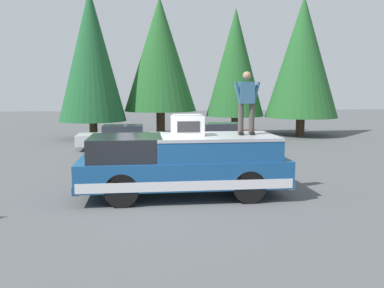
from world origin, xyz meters
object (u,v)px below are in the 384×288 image
at_px(person_on_truck_bed, 247,101).
at_px(parked_car_maroon, 220,134).
at_px(pickup_truck, 183,164).
at_px(parked_car_silver, 121,137).
at_px(compressor_unit, 187,125).

bearing_deg(person_on_truck_bed, parked_car_maroon, -6.53).
bearing_deg(parked_car_maroon, person_on_truck_bed, 173.47).
bearing_deg(person_on_truck_bed, pickup_truck, 90.23).
height_order(pickup_truck, parked_car_silver, pickup_truck).
distance_m(compressor_unit, person_on_truck_bed, 1.72).
distance_m(pickup_truck, compressor_unit, 1.06).
height_order(person_on_truck_bed, parked_car_silver, person_on_truck_bed).
xyz_separation_m(pickup_truck, parked_car_silver, (9.06, 2.13, -0.29)).
height_order(compressor_unit, person_on_truck_bed, person_on_truck_bed).
bearing_deg(person_on_truck_bed, compressor_unit, 90.76).
bearing_deg(parked_car_silver, pickup_truck, -166.79).
relative_size(compressor_unit, parked_car_maroon, 0.20).
height_order(pickup_truck, parked_car_maroon, pickup_truck).
distance_m(pickup_truck, parked_car_silver, 9.31).
distance_m(parked_car_maroon, parked_car_silver, 4.99).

